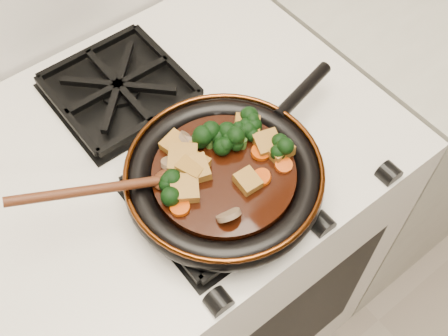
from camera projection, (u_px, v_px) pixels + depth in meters
stove at (181, 255)px, 1.33m from camera, size 0.76×0.60×0.90m
burner_grate_front at (214, 194)px, 0.88m from camera, size 0.23×0.23×0.03m
burner_grate_back at (119, 89)px, 1.00m from camera, size 0.23×0.23×0.03m
skillet at (225, 176)px, 0.86m from camera, size 0.43×0.31×0.05m
braising_sauce at (224, 176)px, 0.86m from camera, size 0.22×0.22×0.02m
tofu_cube_0 at (185, 189)px, 0.82m from camera, size 0.06×0.06×0.03m
tofu_cube_1 at (193, 167)px, 0.84m from camera, size 0.06×0.05×0.03m
tofu_cube_2 at (195, 170)px, 0.84m from camera, size 0.06×0.05×0.03m
tofu_cube_3 at (247, 127)px, 0.89m from camera, size 0.06×0.05×0.03m
tofu_cube_4 at (183, 159)px, 0.85m from camera, size 0.06×0.07×0.03m
tofu_cube_5 at (279, 150)px, 0.86m from camera, size 0.04×0.04×0.02m
tofu_cube_6 at (176, 146)px, 0.87m from camera, size 0.05×0.05×0.02m
tofu_cube_7 at (248, 182)px, 0.83m from camera, size 0.03×0.04×0.02m
tofu_cube_8 at (267, 144)px, 0.87m from camera, size 0.05×0.05×0.02m
broccoli_floret_0 at (172, 187)px, 0.82m from camera, size 0.07×0.07×0.06m
broccoli_floret_1 at (250, 126)px, 0.88m from camera, size 0.09×0.09×0.06m
broccoli_floret_2 at (241, 135)px, 0.88m from camera, size 0.08×0.09×0.07m
broccoli_floret_3 at (223, 140)px, 0.87m from camera, size 0.07×0.07×0.08m
broccoli_floret_4 at (243, 142)px, 0.86m from camera, size 0.09×0.09×0.07m
broccoli_floret_5 at (210, 141)px, 0.87m from camera, size 0.09×0.08×0.07m
broccoli_floret_6 at (279, 147)px, 0.86m from camera, size 0.06×0.06×0.07m
carrot_coin_0 at (262, 177)px, 0.84m from camera, size 0.03×0.03×0.02m
carrot_coin_1 at (180, 207)px, 0.81m from camera, size 0.03×0.03×0.01m
carrot_coin_2 at (284, 165)px, 0.85m from camera, size 0.03×0.03×0.01m
carrot_coin_3 at (175, 182)px, 0.83m from camera, size 0.03×0.03×0.02m
carrot_coin_4 at (261, 152)px, 0.86m from camera, size 0.03×0.03×0.01m
carrot_coin_5 at (242, 127)px, 0.89m from camera, size 0.03×0.03×0.02m
mushroom_slice_0 at (229, 215)px, 0.80m from camera, size 0.04×0.04×0.03m
mushroom_slice_1 at (190, 139)px, 0.88m from camera, size 0.04×0.04×0.03m
mushroom_slice_2 at (244, 132)px, 0.88m from camera, size 0.04×0.04×0.03m
mushroom_slice_3 at (173, 163)px, 0.85m from camera, size 0.05×0.05×0.02m
mushroom_slice_4 at (188, 140)px, 0.87m from camera, size 0.03×0.04×0.03m
wooden_spoon at (127, 185)px, 0.81m from camera, size 0.15×0.08×0.24m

